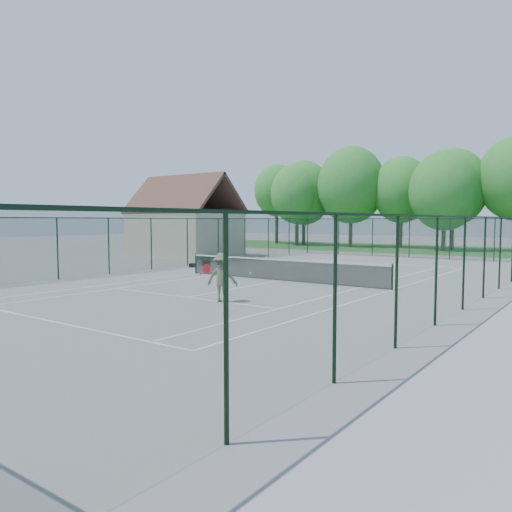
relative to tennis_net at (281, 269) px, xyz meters
The scene contains 10 objects.
ground 0.58m from the tennis_net, ahead, with size 140.00×140.00×0.00m, color gray.
grass_far 30.01m from the tennis_net, 90.00° to the left, with size 80.00×16.00×0.01m, color #307229.
court_lines 0.57m from the tennis_net, ahead, with size 11.05×23.85×0.01m.
tennis_net is the anchor object (origin of this frame).
fence_enclosure 0.98m from the tennis_net, ahead, with size 18.05×36.05×3.02m.
utility_building 19.04m from the tennis_net, 147.99° to the left, with size 8.60×6.27×6.63m.
tree_line_far 30.48m from the tennis_net, 90.00° to the left, with size 39.40×6.40×9.70m.
sports_bag_a 8.90m from the tennis_net, 155.35° to the left, with size 0.46×0.27×0.37m, color black.
sports_bag_b 8.46m from the tennis_net, 163.24° to the left, with size 0.32×0.20×0.25m, color black.
tennis_player 6.61m from the tennis_net, 75.01° to the right, with size 1.84×0.99×1.74m.
Camera 1 is at (12.99, -19.83, 2.89)m, focal length 35.00 mm.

